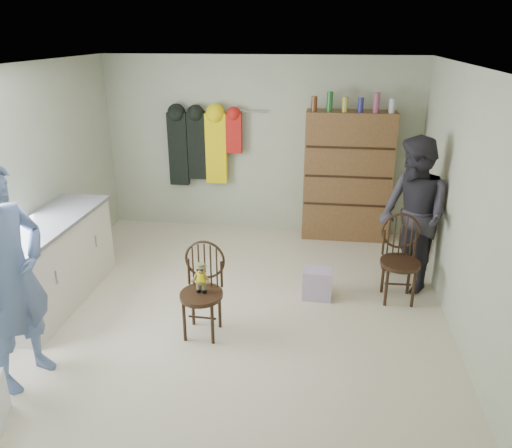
# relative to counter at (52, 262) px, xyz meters

# --- Properties ---
(ground_plane) EXTENTS (5.00, 5.00, 0.00)m
(ground_plane) POSITION_rel_counter_xyz_m (1.95, 0.00, -0.47)
(ground_plane) COLOR beige
(ground_plane) RESTS_ON ground
(room_walls) EXTENTS (5.00, 5.00, 5.00)m
(room_walls) POSITION_rel_counter_xyz_m (1.95, 0.53, 1.11)
(room_walls) COLOR #B5BA9C
(room_walls) RESTS_ON ground
(counter) EXTENTS (0.64, 1.86, 0.94)m
(counter) POSITION_rel_counter_xyz_m (0.00, 0.00, 0.00)
(counter) COLOR silver
(counter) RESTS_ON ground
(chair_front) EXTENTS (0.43, 0.43, 0.93)m
(chair_front) POSITION_rel_counter_xyz_m (1.76, -0.37, 0.05)
(chair_front) COLOR black
(chair_front) RESTS_ON ground
(chair_far) EXTENTS (0.44, 0.44, 0.96)m
(chair_far) POSITION_rel_counter_xyz_m (3.73, 0.59, 0.05)
(chair_far) COLOR black
(chair_far) RESTS_ON ground
(striped_bag) EXTENTS (0.33, 0.26, 0.34)m
(striped_bag) POSITION_rel_counter_xyz_m (2.86, 0.46, -0.30)
(striped_bag) COLOR pink
(striped_bag) RESTS_ON ground
(person_left) EXTENTS (0.63, 0.80, 1.92)m
(person_left) POSITION_rel_counter_xyz_m (0.41, -1.25, 0.49)
(person_left) COLOR #546A9B
(person_left) RESTS_ON ground
(person_right) EXTENTS (0.95, 1.05, 1.76)m
(person_right) POSITION_rel_counter_xyz_m (3.87, 0.88, 0.41)
(person_right) COLOR #2D2B33
(person_right) RESTS_ON ground
(dresser) EXTENTS (1.20, 0.39, 2.06)m
(dresser) POSITION_rel_counter_xyz_m (3.20, 2.30, 0.44)
(dresser) COLOR brown
(dresser) RESTS_ON ground
(coat_rack) EXTENTS (1.42, 0.12, 1.09)m
(coat_rack) POSITION_rel_counter_xyz_m (1.12, 2.38, 0.78)
(coat_rack) COLOR #99999E
(coat_rack) RESTS_ON ground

